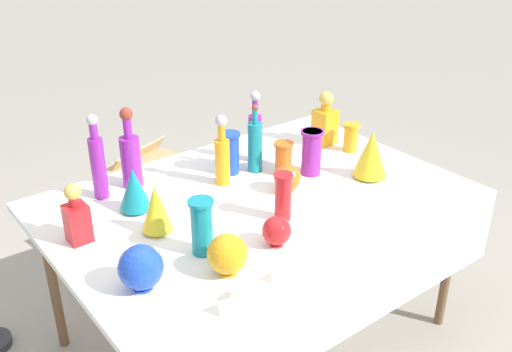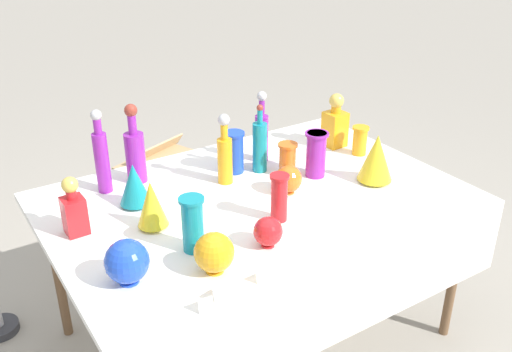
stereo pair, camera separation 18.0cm
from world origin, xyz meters
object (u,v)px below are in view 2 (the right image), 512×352
object	(u,v)px
tall_bottle_4	(260,145)
slender_vase_5	(316,153)
slender_vase_0	(193,223)
slender_vase_4	(279,196)
cardboard_box_behind_right	(167,188)
tall_bottle_3	(101,157)
cardboard_box_behind_left	(133,226)
round_bowl_1	(288,179)
fluted_vase_0	(152,204)
fluted_vase_2	(134,184)
slender_vase_2	(288,158)
fluted_vase_1	(376,158)
tall_bottle_2	(262,133)
round_bowl_2	(214,253)
tall_bottle_1	(135,152)
slender_vase_1	(234,151)
square_decanter_1	(74,209)
tall_bottle_0	(225,154)
square_decanter_0	(335,123)
round_bowl_0	(127,262)
slender_vase_3	(360,139)
round_bowl_3	(268,232)

from	to	relation	value
tall_bottle_4	slender_vase_5	size ratio (longest dim) A/B	1.54
slender_vase_0	slender_vase_4	distance (m)	0.39
cardboard_box_behind_right	tall_bottle_3	bearing A→B (deg)	-126.73
tall_bottle_3	cardboard_box_behind_left	xyz separation A→B (m)	(0.31, 0.62, -0.76)
round_bowl_1	cardboard_box_behind_right	size ratio (longest dim) A/B	0.20
fluted_vase_0	fluted_vase_2	bearing A→B (deg)	87.06
slender_vase_2	fluted_vase_1	bearing A→B (deg)	-42.41
tall_bottle_4	fluted_vase_2	xyz separation A→B (m)	(-0.62, 0.00, -0.03)
tall_bottle_2	slender_vase_0	bearing A→B (deg)	-140.79
round_bowl_2	tall_bottle_1	bearing A→B (deg)	86.76
tall_bottle_1	tall_bottle_3	distance (m)	0.16
tall_bottle_3	slender_vase_0	world-z (taller)	tall_bottle_3
tall_bottle_3	slender_vase_5	world-z (taller)	tall_bottle_3
slender_vase_1	cardboard_box_behind_left	world-z (taller)	slender_vase_1
slender_vase_1	slender_vase_5	xyz separation A→B (m)	(0.29, -0.24, 0.01)
slender_vase_4	square_decanter_1	bearing A→B (deg)	154.44
tall_bottle_0	cardboard_box_behind_right	world-z (taller)	tall_bottle_0
square_decanter_0	round_bowl_0	world-z (taller)	square_decanter_0
fluted_vase_1	fluted_vase_2	world-z (taller)	fluted_vase_1
fluted_vase_2	round_bowl_1	size ratio (longest dim) A/B	1.48
round_bowl_2	round_bowl_1	bearing A→B (deg)	31.21
fluted_vase_0	slender_vase_3	bearing A→B (deg)	4.52
slender_vase_4	tall_bottle_4	bearing A→B (deg)	66.37
tall_bottle_4	round_bowl_1	world-z (taller)	tall_bottle_4
slender_vase_3	cardboard_box_behind_right	bearing A→B (deg)	114.57
fluted_vase_1	slender_vase_5	bearing A→B (deg)	134.59
fluted_vase_2	tall_bottle_4	bearing A→B (deg)	-0.09
tall_bottle_1	slender_vase_4	size ratio (longest dim) A/B	1.85
round_bowl_1	round_bowl_3	size ratio (longest dim) A/B	1.08
slender_vase_4	tall_bottle_3	bearing A→B (deg)	129.04
cardboard_box_behind_right	square_decanter_1	bearing A→B (deg)	-126.91
tall_bottle_2	cardboard_box_behind_left	xyz separation A→B (m)	(-0.45, 0.72, -0.74)
cardboard_box_behind_right	round_bowl_2	bearing A→B (deg)	-108.22
tall_bottle_4	slender_vase_1	xyz separation A→B (m)	(-0.11, 0.05, -0.02)
tall_bottle_3	square_decanter_0	xyz separation A→B (m)	(1.17, -0.15, -0.04)
tall_bottle_2	round_bowl_0	bearing A→B (deg)	-147.63
round_bowl_3	tall_bottle_1	bearing A→B (deg)	104.49
tall_bottle_1	slender_vase_0	size ratio (longest dim) A/B	1.71
slender_vase_5	round_bowl_1	size ratio (longest dim) A/B	1.68
tall_bottle_4	round_bowl_3	distance (m)	0.65
square_decanter_1	round_bowl_2	xyz separation A→B (m)	(0.32, -0.51, -0.03)
tall_bottle_4	tall_bottle_3	bearing A→B (deg)	164.18
tall_bottle_0	slender_vase_1	world-z (taller)	tall_bottle_0
slender_vase_5	tall_bottle_0	bearing A→B (deg)	156.58
tall_bottle_0	round_bowl_0	size ratio (longest dim) A/B	2.06
tall_bottle_3	slender_vase_2	distance (m)	0.83
slender_vase_2	cardboard_box_behind_right	bearing A→B (deg)	95.00
slender_vase_0	tall_bottle_3	bearing A→B (deg)	100.32
square_decanter_0	cardboard_box_behind_right	world-z (taller)	square_decanter_0
slender_vase_4	fluted_vase_2	world-z (taller)	slender_vase_4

